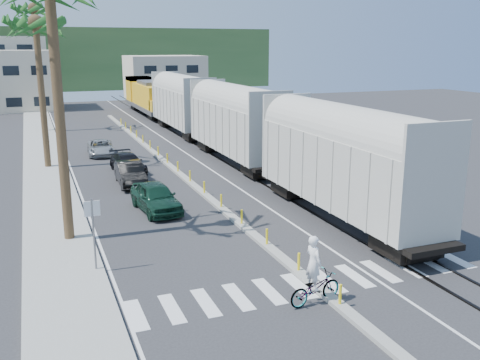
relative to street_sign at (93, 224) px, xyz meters
name	(u,v)px	position (x,y,z in m)	size (l,w,h in m)	color
ground	(287,264)	(7.30, -2.00, -1.97)	(140.00, 140.00, 0.00)	#28282B
sidewalk	(44,159)	(-1.20, 23.00, -1.90)	(3.00, 90.00, 0.15)	gray
rails	(200,142)	(12.30, 26.00, -1.94)	(1.56, 100.00, 0.06)	black
median	(168,164)	(7.30, 17.96, -1.88)	(0.45, 60.00, 0.85)	gray
crosswalk	(311,284)	(7.30, -4.00, -1.97)	(14.00, 2.20, 0.01)	silver
lane_markings	(127,154)	(5.15, 23.00, -1.97)	(9.42, 90.00, 0.01)	silver
freight_train	(211,115)	(12.30, 22.72, 0.93)	(3.00, 60.94, 5.85)	beige
palm_trees	(37,12)	(-0.80, 20.70, 8.84)	(3.50, 37.20, 13.75)	brown
street_sign	(93,224)	(0.00, 0.00, 0.00)	(0.60, 0.08, 3.00)	slate
buildings	(46,74)	(0.89, 69.66, 2.39)	(38.00, 27.00, 10.00)	beige
hillside	(73,59)	(7.30, 98.00, 4.03)	(80.00, 20.00, 12.00)	#385628
car_lead	(156,197)	(3.96, 6.98, -1.20)	(2.25, 4.70, 1.55)	#103222
car_second	(130,173)	(3.70, 13.11, -1.24)	(1.67, 4.47, 1.46)	black
car_third	(128,163)	(4.17, 16.68, -1.33)	(2.23, 4.57, 1.28)	black
car_rear	(101,148)	(3.18, 23.52, -1.37)	(2.28, 4.46, 1.21)	#A0A2A4
cyclist	(315,282)	(6.66, -5.38, -1.19)	(1.45, 2.34, 2.46)	#9EA0A5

